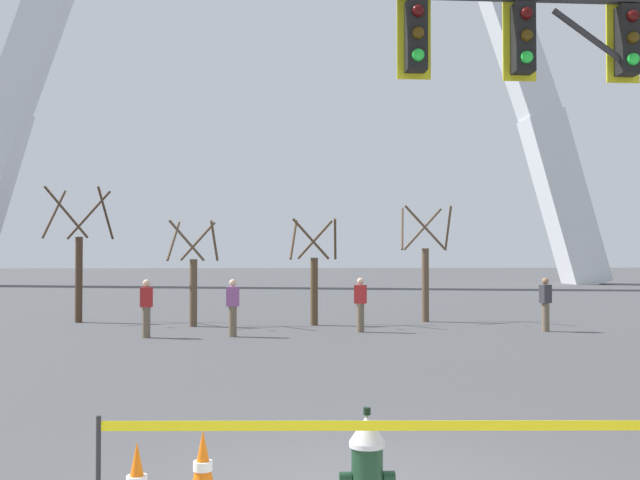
{
  "coord_description": "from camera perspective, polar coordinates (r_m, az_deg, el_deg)",
  "views": [
    {
      "loc": [
        -0.82,
        -6.69,
        2.24
      ],
      "look_at": [
        -0.01,
        5.0,
        2.5
      ],
      "focal_mm": 39.87,
      "sensor_mm": 36.0,
      "label": 1
    }
  ],
  "objects": [
    {
      "name": "fire_hydrant",
      "position": [
        6.16,
        3.79,
        -18.02
      ],
      "size": [
        0.46,
        0.48,
        0.99
      ],
      "color": "black",
      "rests_on": "ground"
    },
    {
      "name": "caution_tape_barrier",
      "position": [
        5.96,
        7.87,
        -16.65
      ],
      "size": [
        5.12,
        0.37,
        0.96
      ],
      "color": "#232326",
      "rests_on": "ground"
    },
    {
      "name": "traffic_cone_mid_sidewalk",
      "position": [
        6.57,
        -9.39,
        -17.92
      ],
      "size": [
        0.36,
        0.36,
        0.73
      ],
      "color": "black",
      "rests_on": "ground"
    },
    {
      "name": "traffic_signal_gantry",
      "position": [
        10.09,
        21.74,
        10.4
      ],
      "size": [
        6.42,
        0.44,
        6.0
      ],
      "color": "#232326",
      "rests_on": "ground"
    },
    {
      "name": "monument_arch",
      "position": [
        57.49,
        -3.08,
        17.51
      ],
      "size": [
        51.03,
        2.9,
        47.59
      ],
      "color": "silver",
      "rests_on": "ground"
    },
    {
      "name": "tree_far_left",
      "position": [
        25.15,
        -18.79,
        -1.73
      ],
      "size": [
        2.07,
        2.09,
        4.51
      ],
      "color": "#473323",
      "rests_on": "ground"
    },
    {
      "name": "tree_left_mid",
      "position": [
        22.85,
        -10.13,
        -3.13
      ],
      "size": [
        1.56,
        1.57,
        3.35
      ],
      "color": "brown",
      "rests_on": "ground"
    },
    {
      "name": "tree_center_left",
      "position": [
        22.88,
        -0.48,
        -3.07
      ],
      "size": [
        1.59,
        1.6,
        3.42
      ],
      "color": "brown",
      "rests_on": "ground"
    },
    {
      "name": "tree_center_right",
      "position": [
        24.35,
        8.44,
        -2.43
      ],
      "size": [
        1.81,
        1.82,
        3.91
      ],
      "color": "brown",
      "rests_on": "ground"
    },
    {
      "name": "pedestrian_walking_left",
      "position": [
        20.01,
        -13.77,
        -5.31
      ],
      "size": [
        0.36,
        0.24,
        1.59
      ],
      "color": "brown",
      "rests_on": "ground"
    },
    {
      "name": "pedestrian_standing_center",
      "position": [
        19.83,
        -7.02,
        -5.37
      ],
      "size": [
        0.36,
        0.23,
        1.59
      ],
      "color": "brown",
      "rests_on": "ground"
    },
    {
      "name": "pedestrian_walking_right",
      "position": [
        22.08,
        17.65,
        -4.9
      ],
      "size": [
        0.39,
        0.34,
        1.59
      ],
      "color": "brown",
      "rests_on": "ground"
    },
    {
      "name": "pedestrian_near_trees",
      "position": [
        20.9,
        3.27,
        -5.17
      ],
      "size": [
        0.39,
        0.31,
        1.59
      ],
      "color": "brown",
      "rests_on": "ground"
    }
  ]
}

